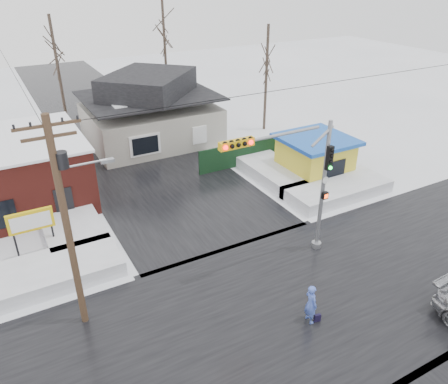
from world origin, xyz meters
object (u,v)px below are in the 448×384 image
traffic_signal (300,176)px  utility_pole (67,216)px  marquee_sign (31,222)px  pedestrian (311,304)px  kiosk (315,157)px

traffic_signal → utility_pole: size_ratio=0.78×
utility_pole → marquee_sign: size_ratio=3.53×
utility_pole → pedestrian: size_ratio=4.93×
kiosk → pedestrian: size_ratio=2.52×
utility_pole → kiosk: utility_pole is taller
marquee_sign → kiosk: (18.50, 0.50, -0.46)m
traffic_signal → pedestrian: size_ratio=3.83×
traffic_signal → utility_pole: 10.39m
utility_pole → kiosk: (17.43, 6.49, -3.65)m
utility_pole → marquee_sign: (-1.07, 5.99, -3.19)m
kiosk → pedestrian: 14.46m
pedestrian → utility_pole: bearing=63.3°
traffic_signal → marquee_sign: (-11.43, 6.53, -2.62)m
marquee_sign → kiosk: size_ratio=0.55×
marquee_sign → pedestrian: marquee_sign is taller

